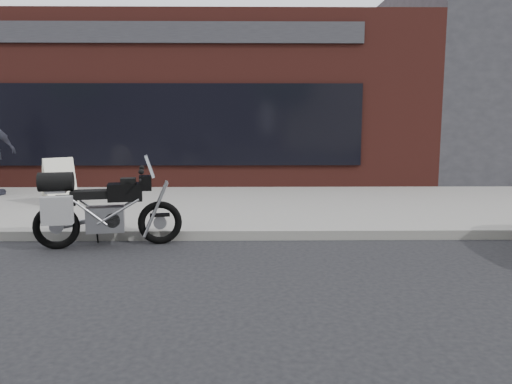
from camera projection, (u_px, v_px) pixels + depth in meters
ground at (219, 372)px, 3.65m from camera, size 120.00×120.00×0.00m
near_sidewalk at (239, 203)px, 10.56m from camera, size 44.00×6.00×0.15m
storefront at (185, 107)px, 17.13m from camera, size 14.00×10.07×4.50m
motorcycle at (98, 208)px, 7.15m from camera, size 2.08×0.92×1.33m
sandwich_sign at (59, 181)px, 9.94m from camera, size 0.79×0.78×0.93m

